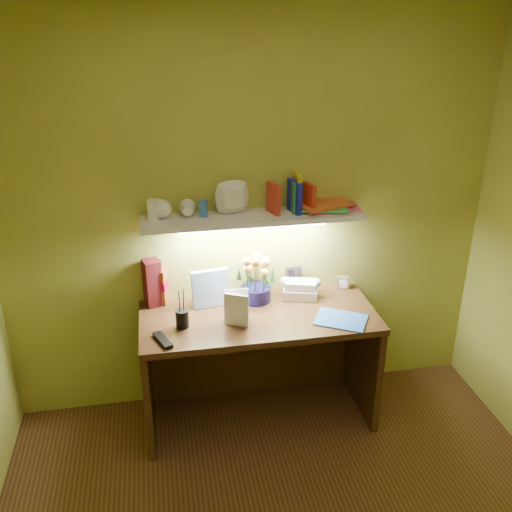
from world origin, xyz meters
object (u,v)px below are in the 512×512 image
(flower_bouquet, at_px, (256,277))
(telephone, at_px, (300,287))
(desk, at_px, (259,368))
(desk_clock, at_px, (343,282))
(whisky_bottle, at_px, (160,282))

(flower_bouquet, relative_size, telephone, 1.52)
(telephone, bearing_deg, flower_bouquet, -164.27)
(desk, xyz_separation_m, telephone, (0.30, 0.18, 0.44))
(flower_bouquet, xyz_separation_m, desk_clock, (0.58, 0.06, -0.12))
(desk, xyz_separation_m, flower_bouquet, (0.02, 0.19, 0.54))
(telephone, distance_m, desk_clock, 0.30)
(desk, xyz_separation_m, desk_clock, (0.60, 0.24, 0.42))
(whisky_bottle, bearing_deg, flower_bouquet, -6.40)
(desk, bearing_deg, desk_clock, 22.30)
(desk_clock, relative_size, whisky_bottle, 0.27)
(desk_clock, bearing_deg, flower_bouquet, -160.33)
(desk, distance_m, desk_clock, 0.77)
(flower_bouquet, relative_size, desk_clock, 4.02)
(telephone, bearing_deg, desk, -132.32)
(desk, distance_m, flower_bouquet, 0.57)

